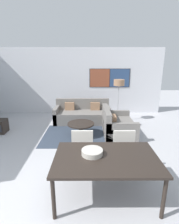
{
  "coord_description": "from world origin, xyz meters",
  "views": [
    {
      "loc": [
        0.69,
        -1.93,
        2.24
      ],
      "look_at": [
        0.72,
        2.5,
        0.95
      ],
      "focal_mm": 28.0,
      "sensor_mm": 36.0,
      "label": 1
    }
  ],
  "objects_px": {
    "sofa_main": "(82,114)",
    "sofa_side": "(116,126)",
    "dining_chair_centre": "(122,147)",
    "fruit_bowl": "(92,152)",
    "floor_lamp": "(119,85)",
    "coffee_table": "(81,126)",
    "dining_chair_left": "(83,147)",
    "dining_table": "(106,160)"
  },
  "relations": [
    {
      "from": "fruit_bowl",
      "to": "dining_table",
      "type": "bearing_deg",
      "value": -18.48
    },
    {
      "from": "sofa_side",
      "to": "floor_lamp",
      "type": "relative_size",
      "value": 0.88
    },
    {
      "from": "sofa_main",
      "to": "sofa_side",
      "type": "height_order",
      "value": "same"
    },
    {
      "from": "fruit_bowl",
      "to": "floor_lamp",
      "type": "bearing_deg",
      "value": 74.39
    },
    {
      "from": "sofa_side",
      "to": "coffee_table",
      "type": "height_order",
      "value": "sofa_side"
    },
    {
      "from": "sofa_side",
      "to": "dining_chair_left",
      "type": "distance_m",
      "value": 2.14
    },
    {
      "from": "dining_table",
      "to": "dining_chair_centre",
      "type": "distance_m",
      "value": 0.87
    },
    {
      "from": "dining_chair_left",
      "to": "floor_lamp",
      "type": "height_order",
      "value": "floor_lamp"
    },
    {
      "from": "sofa_main",
      "to": "dining_chair_centre",
      "type": "bearing_deg",
      "value": -73.29
    },
    {
      "from": "sofa_side",
      "to": "dining_table",
      "type": "height_order",
      "value": "sofa_side"
    },
    {
      "from": "coffee_table",
      "to": "floor_lamp",
      "type": "relative_size",
      "value": 0.51
    },
    {
      "from": "sofa_main",
      "to": "fruit_bowl",
      "type": "height_order",
      "value": "sofa_main"
    },
    {
      "from": "coffee_table",
      "to": "dining_chair_centre",
      "type": "xyz_separation_m",
      "value": [
        0.94,
        -1.79,
        0.21
      ]
    },
    {
      "from": "sofa_main",
      "to": "floor_lamp",
      "type": "height_order",
      "value": "floor_lamp"
    },
    {
      "from": "sofa_main",
      "to": "dining_chair_centre",
      "type": "relative_size",
      "value": 2.2
    },
    {
      "from": "dining_table",
      "to": "floor_lamp",
      "type": "distance_m",
      "value": 3.99
    },
    {
      "from": "sofa_main",
      "to": "coffee_table",
      "type": "bearing_deg",
      "value": -90.0
    },
    {
      "from": "sofa_main",
      "to": "dining_chair_centre",
      "type": "height_order",
      "value": "dining_chair_centre"
    },
    {
      "from": "dining_chair_left",
      "to": "fruit_bowl",
      "type": "bearing_deg",
      "value": -74.68
    },
    {
      "from": "sofa_main",
      "to": "fruit_bowl",
      "type": "distance_m",
      "value": 3.85
    },
    {
      "from": "sofa_side",
      "to": "dining_table",
      "type": "bearing_deg",
      "value": 167.69
    },
    {
      "from": "dining_chair_left",
      "to": "floor_lamp",
      "type": "distance_m",
      "value": 3.43
    },
    {
      "from": "coffee_table",
      "to": "fruit_bowl",
      "type": "height_order",
      "value": "fruit_bowl"
    },
    {
      "from": "sofa_main",
      "to": "dining_chair_left",
      "type": "height_order",
      "value": "dining_chair_left"
    },
    {
      "from": "sofa_main",
      "to": "sofa_side",
      "type": "relative_size",
      "value": 1.47
    },
    {
      "from": "dining_chair_left",
      "to": "coffee_table",
      "type": "bearing_deg",
      "value": 93.66
    },
    {
      "from": "coffee_table",
      "to": "dining_chair_left",
      "type": "height_order",
      "value": "dining_chair_left"
    },
    {
      "from": "dining_chair_left",
      "to": "floor_lamp",
      "type": "bearing_deg",
      "value": 68.17
    },
    {
      "from": "sofa_main",
      "to": "dining_chair_centre",
      "type": "distance_m",
      "value": 3.29
    },
    {
      "from": "fruit_bowl",
      "to": "coffee_table",
      "type": "bearing_deg",
      "value": 96.93
    },
    {
      "from": "sofa_main",
      "to": "coffee_table",
      "type": "distance_m",
      "value": 1.35
    },
    {
      "from": "dining_chair_centre",
      "to": "sofa_main",
      "type": "bearing_deg",
      "value": 106.71
    },
    {
      "from": "sofa_side",
      "to": "dining_table",
      "type": "xyz_separation_m",
      "value": [
        -0.58,
        -2.64,
        0.4
      ]
    },
    {
      "from": "dining_chair_left",
      "to": "dining_chair_centre",
      "type": "relative_size",
      "value": 1.0
    },
    {
      "from": "sofa_side",
      "to": "dining_chair_left",
      "type": "bearing_deg",
      "value": 152.31
    },
    {
      "from": "sofa_side",
      "to": "fruit_bowl",
      "type": "xyz_separation_m",
      "value": [
        -0.8,
        -2.56,
        0.51
      ]
    },
    {
      "from": "fruit_bowl",
      "to": "dining_chair_centre",
      "type": "bearing_deg",
      "value": 46.12
    },
    {
      "from": "sofa_side",
      "to": "coffee_table",
      "type": "xyz_separation_m",
      "value": [
        -1.1,
        -0.1,
        0.03
      ]
    },
    {
      "from": "dining_chair_centre",
      "to": "dining_table",
      "type": "bearing_deg",
      "value": -119.05
    },
    {
      "from": "sofa_main",
      "to": "sofa_side",
      "type": "distance_m",
      "value": 1.67
    },
    {
      "from": "dining_table",
      "to": "dining_chair_centre",
      "type": "bearing_deg",
      "value": 60.95
    },
    {
      "from": "sofa_side",
      "to": "coffee_table",
      "type": "distance_m",
      "value": 1.11
    }
  ]
}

